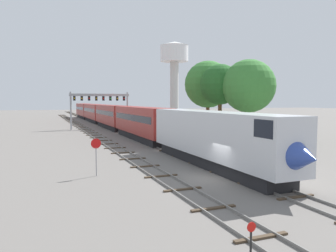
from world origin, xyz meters
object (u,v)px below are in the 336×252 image
(trackside_tree_left, at_px, (249,86))
(switch_stand, at_px, (251,248))
(signal_gantry, at_px, (100,101))
(stop_sign, at_px, (96,152))
(water_tower, at_px, (174,60))
(trackside_tree_right, at_px, (220,85))
(passenger_train, at_px, (111,116))
(trackside_tree_mid, at_px, (208,84))

(trackside_tree_left, bearing_deg, switch_stand, -124.91)
(signal_gantry, relative_size, switch_stand, 8.29)
(signal_gantry, xyz_separation_m, switch_stand, (-4.85, -58.28, -5.07))
(signal_gantry, distance_m, trackside_tree_left, 33.38)
(stop_sign, height_order, trackside_tree_left, trackside_tree_left)
(water_tower, height_order, switch_stand, water_tower)
(stop_sign, xyz_separation_m, trackside_tree_left, (22.84, 13.09, 5.83))
(switch_stand, distance_m, trackside_tree_right, 37.54)
(passenger_train, height_order, water_tower, water_tower)
(signal_gantry, relative_size, trackside_tree_mid, 1.01)
(trackside_tree_left, xyz_separation_m, trackside_tree_mid, (-1.89, 8.14, 0.57))
(switch_stand, bearing_deg, trackside_tree_mid, 63.81)
(signal_gantry, height_order, switch_stand, signal_gantry)
(passenger_train, height_order, trackside_tree_right, trackside_tree_right)
(passenger_train, relative_size, trackside_tree_mid, 8.95)
(signal_gantry, height_order, water_tower, water_tower)
(passenger_train, xyz_separation_m, trackside_tree_mid, (10.96, -22.11, 5.67))
(stop_sign, bearing_deg, water_tower, 63.02)
(passenger_train, bearing_deg, trackside_tree_left, -67.00)
(stop_sign, bearing_deg, trackside_tree_left, 29.81)
(passenger_train, distance_m, signal_gantry, 3.78)
(water_tower, xyz_separation_m, trackside_tree_right, (-14.35, -51.75, -10.03))
(signal_gantry, distance_m, switch_stand, 58.70)
(passenger_train, relative_size, water_tower, 4.54)
(passenger_train, bearing_deg, trackside_tree_mid, -63.65)
(water_tower, relative_size, trackside_tree_mid, 1.97)
(water_tower, distance_m, stop_sign, 78.59)
(trackside_tree_left, distance_m, trackside_tree_right, 4.36)
(passenger_train, distance_m, trackside_tree_left, 33.26)
(signal_gantry, xyz_separation_m, trackside_tree_mid, (13.21, -21.56, 2.68))
(signal_gantry, xyz_separation_m, trackside_tree_left, (15.09, -29.69, 2.11))
(passenger_train, height_order, trackside_tree_left, trackside_tree_left)
(trackside_tree_left, bearing_deg, signal_gantry, 116.94)
(water_tower, bearing_deg, trackside_tree_right, -105.50)
(water_tower, distance_m, trackside_tree_right, 54.64)
(trackside_tree_left, bearing_deg, water_tower, 77.74)
(stop_sign, bearing_deg, trackside_tree_right, 39.24)
(trackside_tree_mid, bearing_deg, signal_gantry, 121.49)
(switch_stand, bearing_deg, trackside_tree_right, 61.34)
(switch_stand, height_order, trackside_tree_right, trackside_tree_right)
(passenger_train, distance_m, stop_sign, 44.48)
(passenger_train, distance_m, trackside_tree_mid, 25.32)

